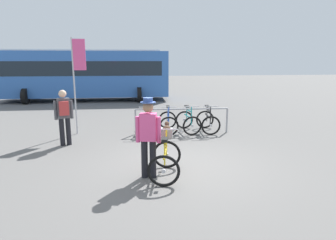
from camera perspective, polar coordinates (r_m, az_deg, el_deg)
ground_plane at (r=7.00m, az=2.41°, el=-8.92°), size 80.00×80.00×0.00m
bike_rack_rail at (r=9.80m, az=2.76°, el=1.12°), size 3.21×0.23×0.88m
racked_bike_red at (r=9.96m, az=-3.99°, el=-0.47°), size 0.81×1.17×0.97m
racked_bike_blue at (r=9.99m, az=0.03°, el=-0.40°), size 0.75×1.15×0.97m
racked_bike_teal at (r=10.07m, az=4.00°, el=-0.33°), size 0.74×1.16×0.98m
racked_bike_black at (r=10.20m, az=7.89°, el=-0.26°), size 0.73×1.13×0.97m
featured_bicycle at (r=6.30m, az=-0.47°, el=-6.63°), size 0.85×1.25×1.09m
person_with_featured_bike at (r=6.03m, az=-3.91°, el=-2.91°), size 0.52×0.32×1.72m
pedestrian_with_backpack at (r=8.88m, az=-19.92°, el=1.10°), size 0.51×0.40×1.64m
bus_distant at (r=18.68m, az=-15.97°, el=9.07°), size 10.05×3.54×3.08m
banner_flag at (r=10.05m, az=-17.54°, el=9.84°), size 0.45×0.05×3.20m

